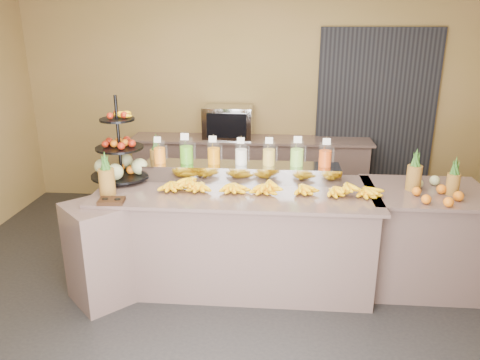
# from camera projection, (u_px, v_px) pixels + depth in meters

# --- Properties ---
(ground) EXTENTS (6.00, 6.00, 0.00)m
(ground) POSITION_uv_depth(u_px,v_px,m) (234.00, 297.00, 4.22)
(ground) COLOR black
(ground) RESTS_ON ground
(room_envelope) EXTENTS (6.04, 5.02, 2.82)m
(room_envelope) POSITION_uv_depth(u_px,v_px,m) (261.00, 76.00, 4.34)
(room_envelope) COLOR olive
(room_envelope) RESTS_ON ground
(buffet_counter) EXTENTS (2.75, 1.25, 0.93)m
(buffet_counter) POSITION_uv_depth(u_px,v_px,m) (224.00, 237.00, 4.32)
(buffet_counter) COLOR gray
(buffet_counter) RESTS_ON ground
(right_counter) EXTENTS (1.08, 0.88, 0.93)m
(right_counter) POSITION_uv_depth(u_px,v_px,m) (421.00, 238.00, 4.31)
(right_counter) COLOR gray
(right_counter) RESTS_ON ground
(back_ledge) EXTENTS (3.10, 0.55, 0.93)m
(back_ledge) POSITION_uv_depth(u_px,v_px,m) (250.00, 172.00, 6.19)
(back_ledge) COLOR gray
(back_ledge) RESTS_ON ground
(pitcher_tray) EXTENTS (1.85, 0.30, 0.15)m
(pitcher_tray) POSITION_uv_depth(u_px,v_px,m) (241.00, 172.00, 4.44)
(pitcher_tray) COLOR gray
(pitcher_tray) RESTS_ON buffet_counter
(juice_pitcher_orange_a) EXTENTS (0.11, 0.12, 0.27)m
(juice_pitcher_orange_a) POSITION_uv_depth(u_px,v_px,m) (160.00, 153.00, 4.45)
(juice_pitcher_orange_a) COLOR silver
(juice_pitcher_orange_a) RESTS_ON pitcher_tray
(juice_pitcher_green) EXTENTS (0.13, 0.13, 0.31)m
(juice_pitcher_green) POSITION_uv_depth(u_px,v_px,m) (186.00, 152.00, 4.42)
(juice_pitcher_green) COLOR silver
(juice_pitcher_green) RESTS_ON pitcher_tray
(juice_pitcher_orange_b) EXTENTS (0.12, 0.13, 0.29)m
(juice_pitcher_orange_b) POSITION_uv_depth(u_px,v_px,m) (214.00, 154.00, 4.40)
(juice_pitcher_orange_b) COLOR silver
(juice_pitcher_orange_b) RESTS_ON pitcher_tray
(juice_pitcher_milk) EXTENTS (0.12, 0.12, 0.28)m
(juice_pitcher_milk) POSITION_uv_depth(u_px,v_px,m) (241.00, 155.00, 4.38)
(juice_pitcher_milk) COLOR silver
(juice_pitcher_milk) RESTS_ON pitcher_tray
(juice_pitcher_lemon) EXTENTS (0.12, 0.12, 0.29)m
(juice_pitcher_lemon) POSITION_uv_depth(u_px,v_px,m) (269.00, 155.00, 4.36)
(juice_pitcher_lemon) COLOR silver
(juice_pitcher_lemon) RESTS_ON pitcher_tray
(juice_pitcher_lime) EXTENTS (0.13, 0.13, 0.31)m
(juice_pitcher_lime) POSITION_uv_depth(u_px,v_px,m) (297.00, 155.00, 4.34)
(juice_pitcher_lime) COLOR silver
(juice_pitcher_lime) RESTS_ON pitcher_tray
(juice_pitcher_orange_c) EXTENTS (0.12, 0.12, 0.29)m
(juice_pitcher_orange_c) POSITION_uv_depth(u_px,v_px,m) (325.00, 156.00, 4.32)
(juice_pitcher_orange_c) COLOR silver
(juice_pitcher_orange_c) RESTS_ON pitcher_tray
(banana_heap) EXTENTS (1.96, 0.18, 0.16)m
(banana_heap) POSITION_uv_depth(u_px,v_px,m) (267.00, 185.00, 4.11)
(banana_heap) COLOR yellow
(banana_heap) RESTS_ON buffet_counter
(fruit_stand) EXTENTS (0.70, 0.70, 0.80)m
(fruit_stand) POSITION_uv_depth(u_px,v_px,m) (124.00, 159.00, 4.40)
(fruit_stand) COLOR black
(fruit_stand) RESTS_ON buffet_counter
(condiment_caddy) EXTENTS (0.22, 0.18, 0.03)m
(condiment_caddy) POSITION_uv_depth(u_px,v_px,m) (111.00, 201.00, 3.88)
(condiment_caddy) COLOR black
(condiment_caddy) RESTS_ON buffet_counter
(pineapple_left_a) EXTENTS (0.14, 0.14, 0.39)m
(pineapple_left_a) POSITION_uv_depth(u_px,v_px,m) (107.00, 179.00, 4.02)
(pineapple_left_a) COLOR brown
(pineapple_left_a) RESTS_ON buffet_counter
(pineapple_left_b) EXTENTS (0.13, 0.13, 0.40)m
(pineapple_left_b) POSITION_uv_depth(u_px,v_px,m) (157.00, 159.00, 4.60)
(pineapple_left_b) COLOR brown
(pineapple_left_b) RESTS_ON buffet_counter
(right_fruit_pile) EXTENTS (0.42, 0.41, 0.22)m
(right_fruit_pile) POSITION_uv_depth(u_px,v_px,m) (434.00, 188.00, 4.02)
(right_fruit_pile) COLOR brown
(right_fruit_pile) RESTS_ON right_counter
(oven_warmer) EXTENTS (0.63, 0.45, 0.41)m
(oven_warmer) POSITION_uv_depth(u_px,v_px,m) (228.00, 122.00, 6.00)
(oven_warmer) COLOR gray
(oven_warmer) RESTS_ON back_ledge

